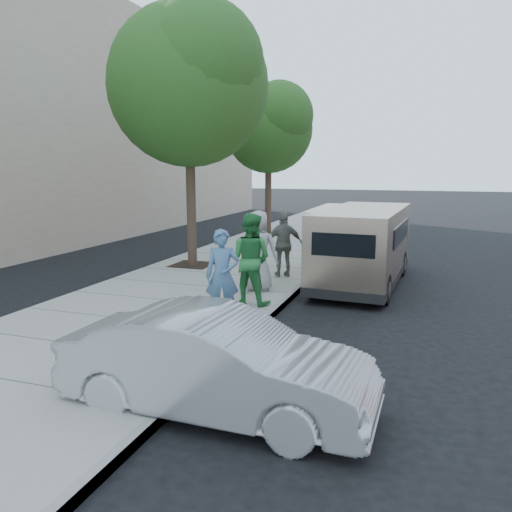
% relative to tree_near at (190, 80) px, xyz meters
% --- Properties ---
extents(ground, '(120.00, 120.00, 0.00)m').
position_rel_tree_near_xyz_m(ground, '(2.25, -2.40, -5.55)').
color(ground, black).
rests_on(ground, ground).
extents(sidewalk, '(5.00, 60.00, 0.15)m').
position_rel_tree_near_xyz_m(sidewalk, '(1.25, -2.40, -5.47)').
color(sidewalk, gray).
rests_on(sidewalk, ground).
extents(curb_face, '(0.12, 60.00, 0.16)m').
position_rel_tree_near_xyz_m(curb_face, '(3.69, -2.40, -5.47)').
color(curb_face, gray).
rests_on(curb_face, ground).
extents(tree_near, '(4.62, 4.60, 7.53)m').
position_rel_tree_near_xyz_m(tree_near, '(0.00, 0.00, 0.00)').
color(tree_near, black).
rests_on(tree_near, sidewalk).
extents(tree_far, '(3.92, 3.80, 6.49)m').
position_rel_tree_near_xyz_m(tree_far, '(-0.00, 7.60, -0.66)').
color(tree_far, black).
rests_on(tree_far, sidewalk).
extents(parking_meter, '(0.29, 0.19, 1.34)m').
position_rel_tree_near_xyz_m(parking_meter, '(2.75, -2.80, -4.43)').
color(parking_meter, gray).
rests_on(parking_meter, sidewalk).
extents(van, '(2.11, 5.56, 2.03)m').
position_rel_tree_near_xyz_m(van, '(5.10, -0.28, -4.47)').
color(van, tan).
rests_on(van, ground).
extents(sedan, '(4.01, 1.46, 1.31)m').
position_rel_tree_near_xyz_m(sedan, '(4.25, -8.05, -4.89)').
color(sedan, '#A6A8AC').
rests_on(sedan, ground).
extents(person_officer, '(0.75, 0.61, 1.78)m').
position_rel_tree_near_xyz_m(person_officer, '(3.00, -4.89, -4.51)').
color(person_officer, teal).
rests_on(person_officer, sidewalk).
extents(person_green_shirt, '(1.05, 0.86, 1.97)m').
position_rel_tree_near_xyz_m(person_green_shirt, '(3.09, -3.54, -4.41)').
color(person_green_shirt, '#2A833D').
rests_on(person_green_shirt, sidewalk).
extents(person_gray_shirt, '(0.99, 0.69, 1.93)m').
position_rel_tree_near_xyz_m(person_gray_shirt, '(2.86, -2.35, -4.43)').
color(person_gray_shirt, '#A0A0A2').
rests_on(person_gray_shirt, sidewalk).
extents(person_striped_polo, '(1.11, 0.89, 1.76)m').
position_rel_tree_near_xyz_m(person_striped_polo, '(3.03, -0.68, -4.51)').
color(person_striped_polo, slate).
rests_on(person_striped_polo, sidewalk).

